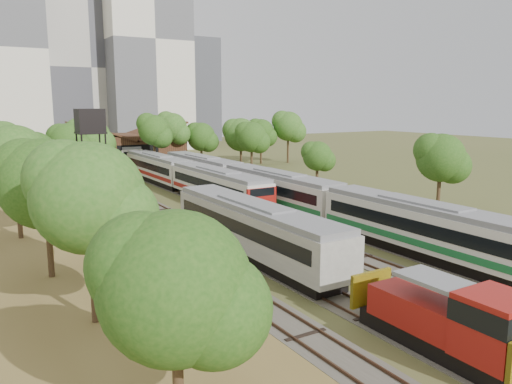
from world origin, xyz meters
TOP-DOWN VIEW (x-y plane):
  - ground at (0.00, 0.00)m, footprint 240.00×240.00m
  - dry_grass_patch at (-18.00, 8.00)m, footprint 14.00×60.00m
  - tracks at (-0.67, 25.00)m, footprint 24.60×80.00m
  - railcar_red_set at (-2.00, 32.86)m, footprint 2.98×34.58m
  - railcar_green_set at (2.00, 18.88)m, footprint 3.02×52.07m
  - railcar_rear at (-2.00, 60.12)m, footprint 3.23×16.08m
  - shunter_locomotive at (-8.00, -8.79)m, footprint 2.54×8.10m
  - old_grey_coach at (-8.00, 7.09)m, footprint 3.04×18.00m
  - water_tower at (-12.23, 33.65)m, footprint 2.83×2.83m
  - rail_pile_far at (8.20, 14.95)m, footprint 0.46×7.42m
  - maintenance_shed at (-1.00, 57.98)m, footprint 16.45×11.55m
  - tree_band_left at (-19.74, 17.02)m, footprint 7.44×61.76m
  - tree_band_far at (3.56, 50.84)m, footprint 49.94×9.57m
  - tree_band_right at (14.78, 28.41)m, footprint 4.95×39.79m
  - tower_centre at (2.00, 100.00)m, footprint 20.00×18.00m
  - tower_right at (14.00, 92.00)m, footprint 18.00×16.00m
  - tower_far_right at (34.00, 110.00)m, footprint 12.00×12.00m

SIDE VIEW (x-z plane):
  - ground at x=0.00m, z-range 0.00..0.00m
  - dry_grass_patch at x=-18.00m, z-range 0.00..0.04m
  - tracks at x=-0.67m, z-range -0.05..0.14m
  - rail_pile_far at x=8.20m, z-range 0.00..0.24m
  - shunter_locomotive at x=-8.00m, z-range -0.09..3.24m
  - railcar_red_set at x=-2.00m, z-range 0.11..3.79m
  - railcar_green_set at x=2.00m, z-range 0.11..3.85m
  - old_grey_coach at x=-8.00m, z-range 0.17..3.93m
  - railcar_rear at x=-2.00m, z-range 0.11..4.11m
  - maintenance_shed at x=-1.00m, z-range -0.87..6.70m
  - tree_band_right at x=14.78m, z-range 1.15..8.75m
  - tree_band_left at x=-19.74m, z-range 1.05..9.85m
  - tree_band_far at x=3.56m, z-range 1.20..10.23m
  - water_tower at x=-12.23m, z-range 3.36..13.19m
  - tower_far_right at x=34.00m, z-range 0.00..28.00m
  - tower_centre at x=2.00m, z-range 0.00..36.00m
  - tower_right at x=14.00m, z-range 0.00..48.00m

